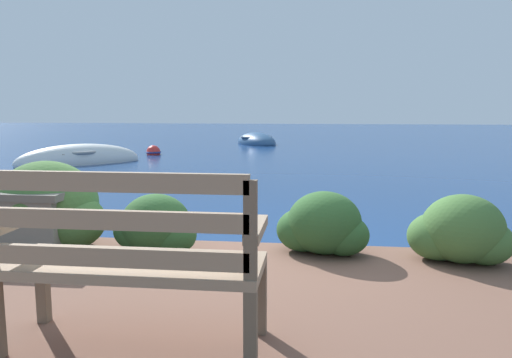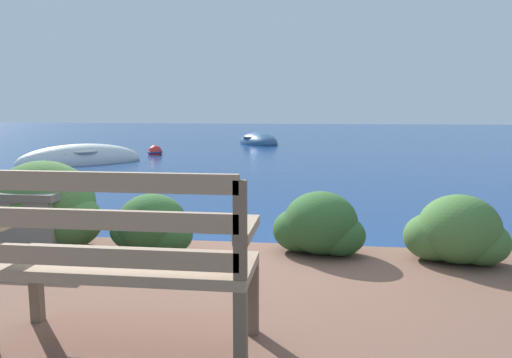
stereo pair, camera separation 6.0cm
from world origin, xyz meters
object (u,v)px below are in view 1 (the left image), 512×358
(rowboat_mid, at_px, (256,142))
(park_bench, at_px, (129,257))
(mooring_buoy, at_px, (153,152))
(rowboat_nearest, at_px, (80,161))

(rowboat_mid, bearing_deg, park_bench, 154.17)
(park_bench, bearing_deg, mooring_buoy, 114.91)
(rowboat_nearest, height_order, mooring_buoy, rowboat_nearest)
(rowboat_nearest, relative_size, mooring_buoy, 6.31)
(park_bench, xyz_separation_m, rowboat_nearest, (-5.11, 9.80, -0.63))
(park_bench, height_order, rowboat_mid, park_bench)
(park_bench, relative_size, rowboat_nearest, 0.45)
(mooring_buoy, bearing_deg, rowboat_nearest, -111.92)
(mooring_buoy, bearing_deg, rowboat_mid, 61.52)
(park_bench, height_order, mooring_buoy, park_bench)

